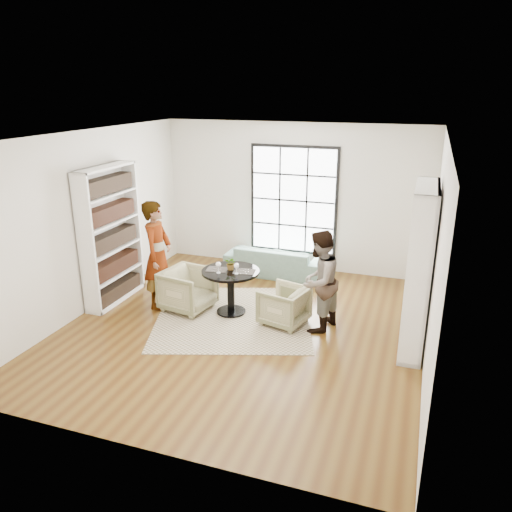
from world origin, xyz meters
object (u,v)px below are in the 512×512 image
at_px(sofa, 275,260).
at_px(flower_centerpiece, 231,263).
at_px(armchair_left, 188,290).
at_px(wine_glass_left, 218,265).
at_px(person_left, 158,255).
at_px(wine_glass_right, 237,266).
at_px(armchair_right, 284,306).
at_px(person_right, 319,281).
at_px(pedestal_table, 231,282).

relative_size(sofa, flower_centerpiece, 8.86).
xyz_separation_m(armchair_left, wine_glass_left, (0.60, -0.07, 0.54)).
height_order(person_left, wine_glass_right, person_left).
relative_size(armchair_left, wine_glass_left, 4.13).
height_order(sofa, person_left, person_left).
height_order(armchair_right, person_right, person_right).
bearing_deg(pedestal_table, flower_centerpiece, 94.41).
distance_m(person_left, flower_centerpiece, 1.30).
relative_size(pedestal_table, wine_glass_right, 5.21).
bearing_deg(armchair_right, wine_glass_left, -72.18).
xyz_separation_m(pedestal_table, armchair_left, (-0.74, -0.10, -0.19)).
height_order(armchair_left, flower_centerpiece, flower_centerpiece).
relative_size(sofa, armchair_right, 2.89).
xyz_separation_m(armchair_left, wine_glass_right, (0.90, -0.01, 0.54)).
bearing_deg(armchair_left, person_left, 100.25).
bearing_deg(flower_centerpiece, armchair_right, -8.25).
height_order(wine_glass_left, flower_centerpiece, flower_centerpiece).
xyz_separation_m(pedestal_table, wine_glass_right, (0.15, -0.11, 0.34)).
distance_m(pedestal_table, person_right, 1.53).
relative_size(sofa, person_right, 1.24).
xyz_separation_m(pedestal_table, flower_centerpiece, (-0.00, 0.04, 0.32)).
distance_m(armchair_right, wine_glass_left, 1.25).
height_order(pedestal_table, flower_centerpiece, flower_centerpiece).
distance_m(armchair_left, person_right, 2.29).
height_order(sofa, armchair_right, armchair_right).
distance_m(person_right, wine_glass_right, 1.36).
distance_m(armchair_left, armchair_right, 1.70).
distance_m(sofa, wine_glass_left, 2.29).
height_order(wine_glass_right, flower_centerpiece, flower_centerpiece).
bearing_deg(sofa, person_right, 124.26).
height_order(armchair_right, person_left, person_left).
bearing_deg(armchair_right, armchair_left, -75.84).
distance_m(sofa, person_right, 2.55).
bearing_deg(wine_glass_right, wine_glass_left, -168.60).
relative_size(armchair_right, person_right, 0.43).
height_order(armchair_left, person_left, person_left).
bearing_deg(armchair_left, armchair_right, -79.66).
xyz_separation_m(armchair_right, wine_glass_right, (-0.80, -0.01, 0.59)).
xyz_separation_m(person_right, wine_glass_right, (-1.35, -0.01, 0.09)).
bearing_deg(wine_glass_right, person_right, 0.54).
bearing_deg(person_right, flower_centerpiece, -78.43).
relative_size(armchair_left, armchair_right, 1.15).
height_order(pedestal_table, armchair_right, pedestal_table).
bearing_deg(wine_glass_left, pedestal_table, 50.68).
xyz_separation_m(sofa, armchair_left, (-0.92, -2.11, 0.07)).
distance_m(armchair_right, wine_glass_right, 0.99).
bearing_deg(pedestal_table, armchair_left, -172.06).
bearing_deg(person_left, flower_centerpiece, -90.14).
xyz_separation_m(sofa, armchair_right, (0.78, -2.11, 0.02)).
bearing_deg(pedestal_table, wine_glass_right, -36.74).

